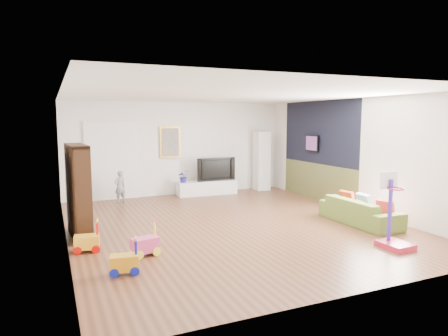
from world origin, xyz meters
name	(u,v)px	position (x,y,z in m)	size (l,w,h in m)	color
floor	(232,224)	(0.00, 0.00, 0.00)	(6.50, 7.50, 0.00)	brown
ceiling	(232,95)	(0.00, 0.00, 2.70)	(6.50, 7.50, 0.00)	white
wall_back	(178,149)	(0.00, 3.75, 1.35)	(6.50, 0.00, 2.70)	silver
wall_front	(360,189)	(0.00, -3.75, 1.35)	(6.50, 0.00, 2.70)	silver
wall_left	(63,168)	(-3.25, 0.00, 1.35)	(0.00, 7.50, 2.70)	silver
wall_right	(355,155)	(3.25, 0.00, 1.35)	(0.00, 7.50, 2.70)	white
navy_accent	(319,132)	(3.23, 1.40, 1.85)	(0.01, 3.20, 1.70)	black
olive_wainscot	(317,182)	(3.23, 1.40, 0.50)	(0.01, 3.20, 1.00)	brown
doorway	(112,162)	(-1.90, 3.71, 1.05)	(1.45, 0.06, 2.10)	white
painting_back	(170,142)	(-0.25, 3.71, 1.55)	(0.62, 0.06, 0.92)	gold
artwork_right	(312,143)	(3.17, 1.60, 1.55)	(0.04, 0.56, 0.46)	#7F3F8C
media_console	(207,188)	(0.73, 3.31, 0.21)	(1.76, 0.44, 0.41)	silver
tall_cabinet	(262,161)	(2.61, 3.42, 0.92)	(0.43, 0.43, 1.83)	white
bookshelf	(78,191)	(-3.00, 0.33, 0.87)	(0.31, 1.19, 1.74)	black
sofa	(360,211)	(2.50, -1.06, 0.27)	(1.85, 0.72, 0.54)	#5A752A
basketball_hoop	(397,211)	(1.91, -2.58, 0.66)	(0.45, 0.55, 1.31)	#B11C39
ride_on_yellow	(87,236)	(-2.96, -0.66, 0.27)	(0.40, 0.25, 0.53)	gold
ride_on_orange	(124,256)	(-2.56, -1.90, 0.26)	(0.39, 0.24, 0.52)	orange
ride_on_pink	(145,239)	(-2.12, -1.24, 0.28)	(0.42, 0.26, 0.56)	#DE4382
child	(120,187)	(-1.80, 3.16, 0.43)	(0.32, 0.21, 0.86)	gray
tv	(215,169)	(1.00, 3.35, 0.75)	(1.18, 0.16, 0.68)	black
vase_plant	(184,176)	(0.01, 3.30, 0.59)	(0.32, 0.28, 0.35)	navy
pillow_left	(385,208)	(2.67, -1.59, 0.43)	(0.09, 0.34, 0.34)	red
pillow_center	(364,203)	(2.65, -1.03, 0.43)	(0.11, 0.40, 0.40)	silver
pillow_right	(347,198)	(2.65, -0.49, 0.43)	(0.09, 0.35, 0.35)	#A82B14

